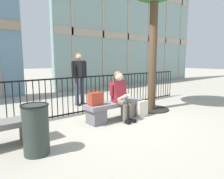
{
  "coord_description": "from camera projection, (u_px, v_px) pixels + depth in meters",
  "views": [
    {
      "loc": [
        -3.24,
        -3.79,
        1.5
      ],
      "look_at": [
        0.0,
        0.1,
        0.75
      ],
      "focal_mm": 32.69,
      "sensor_mm": 36.0,
      "label": 1
    }
  ],
  "objects": [
    {
      "name": "trash_can",
      "position": [
        36.0,
        129.0,
        3.2
      ],
      "size": [
        0.43,
        0.43,
        0.82
      ],
      "color": "#2D3833",
      "rests_on": "ground"
    },
    {
      "name": "ground_plane",
      "position": [
        115.0,
        119.0,
        5.15
      ],
      "size": [
        60.0,
        60.0,
        0.0
      ],
      "primitive_type": "plane",
      "color": "#A8A091"
    },
    {
      "name": "plaza_railing",
      "position": [
        91.0,
        94.0,
        5.87
      ],
      "size": [
        7.78,
        0.04,
        1.04
      ],
      "color": "black",
      "rests_on": "ground"
    },
    {
      "name": "handbag_on_bench",
      "position": [
        96.0,
        99.0,
        4.69
      ],
      "size": [
        0.33,
        0.17,
        0.42
      ],
      "color": "#B23823",
      "rests_on": "stone_bench"
    },
    {
      "name": "shopping_bag",
      "position": [
        142.0,
        109.0,
        5.38
      ],
      "size": [
        0.32,
        0.14,
        0.51
      ],
      "color": "beige",
      "rests_on": "ground"
    },
    {
      "name": "stone_bench",
      "position": [
        115.0,
        109.0,
        5.11
      ],
      "size": [
        1.6,
        0.44,
        0.45
      ],
      "color": "slate",
      "rests_on": "ground"
    },
    {
      "name": "seated_person_with_phone",
      "position": [
        121.0,
        94.0,
        5.02
      ],
      "size": [
        0.52,
        0.66,
        1.21
      ],
      "color": "#6B6051",
      "rests_on": "ground"
    },
    {
      "name": "bystander_at_railing",
      "position": [
        79.0,
        75.0,
        6.65
      ],
      "size": [
        0.55,
        0.43,
        1.71
      ],
      "color": "#383D4C",
      "rests_on": "ground"
    },
    {
      "name": "building_facade_right",
      "position": [
        137.0,
        9.0,
        12.22
      ],
      "size": [
        10.81,
        0.43,
        9.0
      ],
      "color": "#84A39E",
      "rests_on": "ground"
    }
  ]
}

